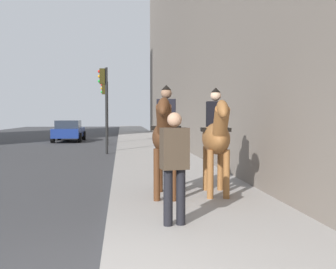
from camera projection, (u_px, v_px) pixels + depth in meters
name	position (u px, v px, depth m)	size (l,w,h in m)	color
mounted_horse_near	(166.00, 135.00, 7.98)	(2.14, 0.79, 2.28)	#4C2B16
mounted_horse_far	(216.00, 136.00, 8.19)	(2.15, 0.73, 2.24)	brown
pedestrian_greeting	(174.00, 161.00, 5.93)	(0.32, 0.43, 1.70)	black
car_mid_lane	(69.00, 131.00, 26.91)	(4.50, 1.95, 1.44)	navy
traffic_light_near_curb	(105.00, 96.00, 18.00)	(0.20, 0.44, 3.94)	black
traffic_light_far_curb	(106.00, 103.00, 23.67)	(0.20, 0.44, 3.78)	black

